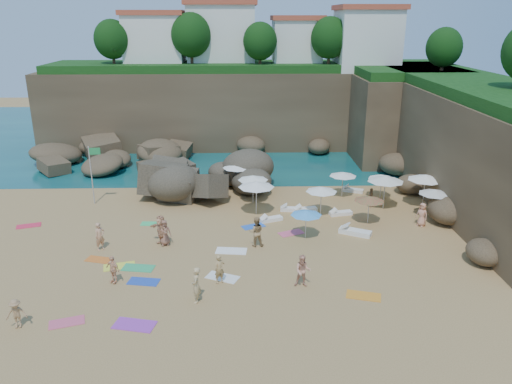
{
  "coord_description": "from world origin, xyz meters",
  "views": [
    {
      "loc": [
        1.05,
        -29.19,
        13.31
      ],
      "look_at": [
        2.0,
        3.0,
        2.0
      ],
      "focal_mm": 35.0,
      "sensor_mm": 36.0,
      "label": 1
    }
  ],
  "objects_px": {
    "person_stand_1": "(256,232)",
    "rock_outcrop": "(208,196)",
    "parasol_0": "(321,189)",
    "person_stand_0": "(100,236)",
    "flag_pole": "(93,168)",
    "person_stand_2": "(222,186)",
    "person_stand_5": "(204,187)",
    "person_stand_3": "(371,197)",
    "lounger_0": "(305,209)",
    "person_stand_4": "(422,214)",
    "person_stand_6": "(196,285)",
    "parasol_1": "(238,165)",
    "parasol_2": "(386,179)"
  },
  "relations": [
    {
      "from": "lounger_0",
      "to": "rock_outcrop",
      "type": "bearing_deg",
      "value": 143.64
    },
    {
      "from": "flag_pole",
      "to": "parasol_2",
      "type": "height_order",
      "value": "flag_pole"
    },
    {
      "from": "person_stand_3",
      "to": "parasol_1",
      "type": "bearing_deg",
      "value": 95.68
    },
    {
      "from": "parasol_0",
      "to": "person_stand_6",
      "type": "distance_m",
      "value": 13.79
    },
    {
      "from": "rock_outcrop",
      "to": "parasol_0",
      "type": "bearing_deg",
      "value": -26.94
    },
    {
      "from": "rock_outcrop",
      "to": "person_stand_5",
      "type": "distance_m",
      "value": 1.15
    },
    {
      "from": "parasol_0",
      "to": "parasol_1",
      "type": "xyz_separation_m",
      "value": [
        -5.88,
        5.37,
        0.21
      ]
    },
    {
      "from": "person_stand_4",
      "to": "parasol_1",
      "type": "bearing_deg",
      "value": -160.67
    },
    {
      "from": "person_stand_2",
      "to": "person_stand_5",
      "type": "height_order",
      "value": "person_stand_5"
    },
    {
      "from": "flag_pole",
      "to": "person_stand_0",
      "type": "xyz_separation_m",
      "value": [
        2.43,
        -7.97,
        -1.97
      ]
    },
    {
      "from": "parasol_1",
      "to": "person_stand_3",
      "type": "height_order",
      "value": "parasol_1"
    },
    {
      "from": "flag_pole",
      "to": "parasol_1",
      "type": "bearing_deg",
      "value": 13.88
    },
    {
      "from": "flag_pole",
      "to": "person_stand_5",
      "type": "distance_m",
      "value": 8.33
    },
    {
      "from": "person_stand_6",
      "to": "lounger_0",
      "type": "bearing_deg",
      "value": 152.35
    },
    {
      "from": "flag_pole",
      "to": "person_stand_0",
      "type": "bearing_deg",
      "value": -73.03
    },
    {
      "from": "parasol_0",
      "to": "person_stand_0",
      "type": "bearing_deg",
      "value": -159.69
    },
    {
      "from": "rock_outcrop",
      "to": "person_stand_4",
      "type": "height_order",
      "value": "person_stand_4"
    },
    {
      "from": "rock_outcrop",
      "to": "parasol_0",
      "type": "height_order",
      "value": "parasol_0"
    },
    {
      "from": "flag_pole",
      "to": "person_stand_4",
      "type": "xyz_separation_m",
      "value": [
        23.07,
        -4.91,
        -2.02
      ]
    },
    {
      "from": "person_stand_0",
      "to": "person_stand_6",
      "type": "relative_size",
      "value": 0.94
    },
    {
      "from": "flag_pole",
      "to": "person_stand_2",
      "type": "relative_size",
      "value": 2.54
    },
    {
      "from": "person_stand_6",
      "to": "person_stand_5",
      "type": "bearing_deg",
      "value": -175.29
    },
    {
      "from": "person_stand_2",
      "to": "person_stand_3",
      "type": "height_order",
      "value": "person_stand_2"
    },
    {
      "from": "person_stand_0",
      "to": "person_stand_2",
      "type": "relative_size",
      "value": 0.99
    },
    {
      "from": "rock_outcrop",
      "to": "person_stand_6",
      "type": "bearing_deg",
      "value": -88.41
    },
    {
      "from": "person_stand_1",
      "to": "rock_outcrop",
      "type": "bearing_deg",
      "value": -69.42
    },
    {
      "from": "flag_pole",
      "to": "person_stand_2",
      "type": "distance_m",
      "value": 9.77
    },
    {
      "from": "parasol_0",
      "to": "person_stand_2",
      "type": "height_order",
      "value": "parasol_0"
    },
    {
      "from": "person_stand_4",
      "to": "person_stand_2",
      "type": "bearing_deg",
      "value": -153.76
    },
    {
      "from": "parasol_0",
      "to": "person_stand_0",
      "type": "relative_size",
      "value": 1.27
    },
    {
      "from": "parasol_1",
      "to": "parasol_2",
      "type": "distance_m",
      "value": 11.51
    },
    {
      "from": "rock_outcrop",
      "to": "person_stand_3",
      "type": "relative_size",
      "value": 5.32
    },
    {
      "from": "parasol_0",
      "to": "person_stand_4",
      "type": "bearing_deg",
      "value": -18.57
    },
    {
      "from": "person_stand_0",
      "to": "person_stand_3",
      "type": "xyz_separation_m",
      "value": [
        18.09,
        6.74,
        -0.15
      ]
    },
    {
      "from": "flag_pole",
      "to": "person_stand_2",
      "type": "bearing_deg",
      "value": 7.7
    },
    {
      "from": "lounger_0",
      "to": "person_stand_3",
      "type": "xyz_separation_m",
      "value": [
        4.93,
        0.79,
        0.59
      ]
    },
    {
      "from": "flag_pole",
      "to": "person_stand_1",
      "type": "xyz_separation_m",
      "value": [
        11.85,
        -7.73,
        -1.89
      ]
    },
    {
      "from": "parasol_2",
      "to": "person_stand_5",
      "type": "xyz_separation_m",
      "value": [
        -13.34,
        2.44,
        -1.35
      ]
    },
    {
      "from": "flag_pole",
      "to": "parasol_0",
      "type": "xyz_separation_m",
      "value": [
        16.58,
        -2.73,
        -0.92
      ]
    },
    {
      "from": "parasol_1",
      "to": "person_stand_5",
      "type": "distance_m",
      "value": 3.4
    },
    {
      "from": "flag_pole",
      "to": "lounger_0",
      "type": "height_order",
      "value": "flag_pole"
    },
    {
      "from": "parasol_1",
      "to": "lounger_0",
      "type": "height_order",
      "value": "parasol_1"
    },
    {
      "from": "rock_outcrop",
      "to": "person_stand_6",
      "type": "xyz_separation_m",
      "value": [
        0.43,
        -15.49,
        0.92
      ]
    },
    {
      "from": "person_stand_1",
      "to": "person_stand_2",
      "type": "relative_size",
      "value": 1.08
    },
    {
      "from": "parasol_1",
      "to": "person_stand_6",
      "type": "bearing_deg",
      "value": -96.78
    },
    {
      "from": "flag_pole",
      "to": "person_stand_6",
      "type": "xyz_separation_m",
      "value": [
        8.72,
        -14.01,
        -1.91
      ]
    },
    {
      "from": "flag_pole",
      "to": "parasol_2",
      "type": "xyz_separation_m",
      "value": [
        21.4,
        -1.58,
        -0.55
      ]
    },
    {
      "from": "person_stand_0",
      "to": "person_stand_4",
      "type": "xyz_separation_m",
      "value": [
        20.64,
        3.06,
        -0.06
      ]
    },
    {
      "from": "parasol_2",
      "to": "person_stand_6",
      "type": "distance_m",
      "value": 17.81
    },
    {
      "from": "person_stand_1",
      "to": "person_stand_3",
      "type": "relative_size",
      "value": 1.32
    }
  ]
}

